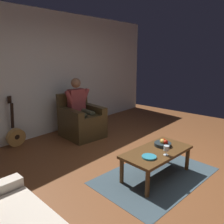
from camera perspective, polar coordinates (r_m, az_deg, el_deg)
ground_plane at (r=3.73m, az=13.84°, el=-14.39°), size 7.48×7.48×0.00m
wall_back at (r=5.30m, az=-15.21°, el=9.22°), size 6.63×0.06×2.68m
rug at (r=3.59m, az=10.92°, el=-15.39°), size 1.91×1.32×0.01m
armchair at (r=5.03m, az=-7.75°, el=-2.35°), size 0.84×0.93×0.94m
person_seated at (r=4.96m, az=-8.04°, el=1.61°), size 0.63×0.64×1.27m
coffee_table at (r=3.43m, az=11.19°, el=-10.34°), size 1.15×0.65×0.41m
guitar at (r=4.85m, az=-23.05°, el=-5.46°), size 0.36×0.21×1.00m
wine_glass_near at (r=3.25m, az=13.49°, el=-9.00°), size 0.07×0.07×0.14m
fruit_bowl at (r=3.58m, az=12.68°, el=-7.71°), size 0.26×0.26×0.11m
decorative_dish at (r=3.16m, az=9.31°, el=-11.08°), size 0.20×0.20×0.02m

